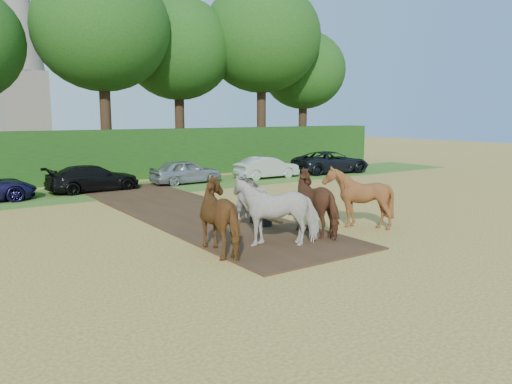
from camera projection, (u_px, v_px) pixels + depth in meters
ground at (255, 258)px, 13.71m from camera, size 120.00×120.00×0.00m
earth_strip at (188, 211)px, 20.25m from camera, size 4.50×17.00×0.05m
grass_verge at (98, 193)px, 25.11m from camera, size 50.00×5.00×0.03m
hedgerow at (72, 157)px, 28.54m from camera, size 46.00×1.60×3.00m
plough_team at (297, 206)px, 15.75m from camera, size 7.02×5.01×2.13m
parked_cars at (129, 177)px, 26.02m from camera, size 36.19×3.52×1.47m
treeline at (21, 27)px, 29.04m from camera, size 48.70×10.60×14.21m
church at (19, 30)px, 58.61m from camera, size 5.20×5.20×27.00m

